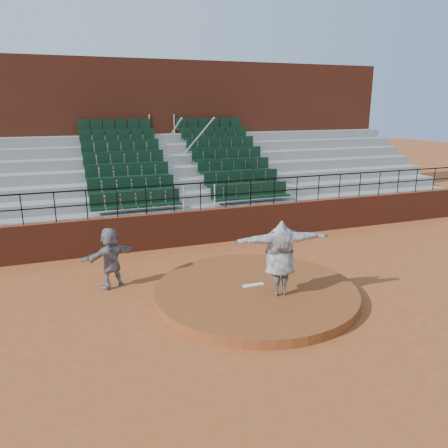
# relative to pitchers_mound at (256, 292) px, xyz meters

# --- Properties ---
(ground) EXTENTS (90.00, 90.00, 0.00)m
(ground) POSITION_rel_pitchers_mound_xyz_m (0.00, 0.00, -0.12)
(ground) COLOR #A14E24
(ground) RESTS_ON ground
(pitchers_mound) EXTENTS (5.50, 5.50, 0.25)m
(pitchers_mound) POSITION_rel_pitchers_mound_xyz_m (0.00, 0.00, 0.00)
(pitchers_mound) COLOR brown
(pitchers_mound) RESTS_ON ground
(pitching_rubber) EXTENTS (0.60, 0.15, 0.03)m
(pitching_rubber) POSITION_rel_pitchers_mound_xyz_m (0.00, 0.15, 0.14)
(pitching_rubber) COLOR white
(pitching_rubber) RESTS_ON pitchers_mound
(boundary_wall) EXTENTS (24.00, 0.30, 1.30)m
(boundary_wall) POSITION_rel_pitchers_mound_xyz_m (0.00, 5.00, 0.53)
(boundary_wall) COLOR maroon
(boundary_wall) RESTS_ON ground
(wall_railing) EXTENTS (24.04, 0.05, 1.03)m
(wall_railing) POSITION_rel_pitchers_mound_xyz_m (0.00, 5.00, 1.90)
(wall_railing) COLOR black
(wall_railing) RESTS_ON boundary_wall
(seating_deck) EXTENTS (24.00, 5.97, 4.63)m
(seating_deck) POSITION_rel_pitchers_mound_xyz_m (0.00, 8.65, 1.32)
(seating_deck) COLOR gray
(seating_deck) RESTS_ON ground
(press_box_facade) EXTENTS (24.00, 3.00, 7.10)m
(press_box_facade) POSITION_rel_pitchers_mound_xyz_m (0.00, 12.60, 3.43)
(press_box_facade) COLOR maroon
(press_box_facade) RESTS_ON ground
(pitcher) EXTENTS (2.53, 1.02, 2.00)m
(pitcher) POSITION_rel_pitchers_mound_xyz_m (0.40, -0.58, 1.12)
(pitcher) COLOR black
(pitcher) RESTS_ON pitchers_mound
(fielder) EXTENTS (1.69, 1.15, 1.75)m
(fielder) POSITION_rel_pitchers_mound_xyz_m (-3.59, 2.02, 0.75)
(fielder) COLOR black
(fielder) RESTS_ON ground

